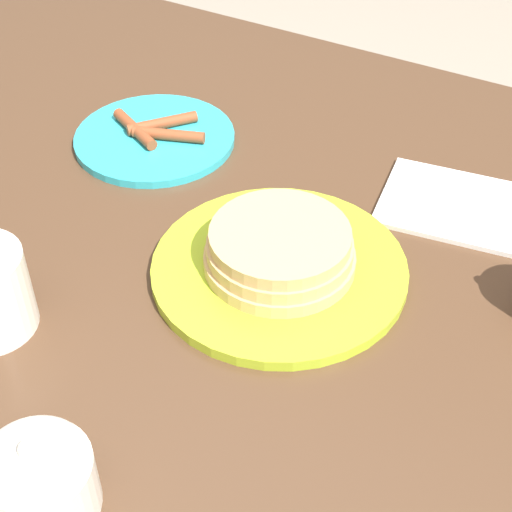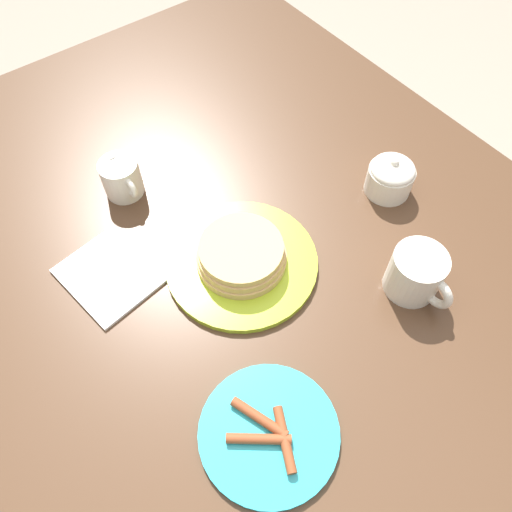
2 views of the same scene
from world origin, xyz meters
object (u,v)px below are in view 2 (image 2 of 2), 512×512
Objects in this scene: coffee_mug at (417,274)px; napkin at (109,275)px; pancake_plate at (241,258)px; sugar_bowl at (391,176)px; side_plate_bacon at (269,433)px; creamer_pitcher at (121,177)px.

coffee_mug is 0.68× the size of napkin.
sugar_bowl is (0.03, 0.32, 0.02)m from pancake_plate.
napkin is (-0.36, -0.06, -0.00)m from side_plate_bacon.
sugar_bowl is at bearing 53.10° from creamer_pitcher.
pancake_plate is at bearing 16.23° from creamer_pitcher.
coffee_mug is 0.21m from sugar_bowl.
sugar_bowl reaches higher than side_plate_bacon.
creamer_pitcher is 0.49m from sugar_bowl.
side_plate_bacon is 0.34m from coffee_mug.
coffee_mug is at bearing -34.74° from sugar_bowl.
pancake_plate is 1.49× the size of napkin.
pancake_plate is 3.02× the size of sugar_bowl.
coffee_mug is at bearing 30.17° from creamer_pitcher.
coffee_mug is (0.20, 0.20, 0.02)m from pancake_plate.
pancake_plate is 2.47× the size of creamer_pitcher.
napkin is (-0.32, -0.39, -0.04)m from coffee_mug.
pancake_plate is at bearing 58.91° from napkin.
creamer_pitcher and sugar_bowl have the same top height.
sugar_bowl is (0.30, 0.39, -0.00)m from creamer_pitcher.
creamer_pitcher is (-0.27, -0.08, 0.02)m from pancake_plate.
napkin is (0.15, -0.11, -0.03)m from creamer_pitcher.
pancake_plate is at bearing -136.24° from coffee_mug.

